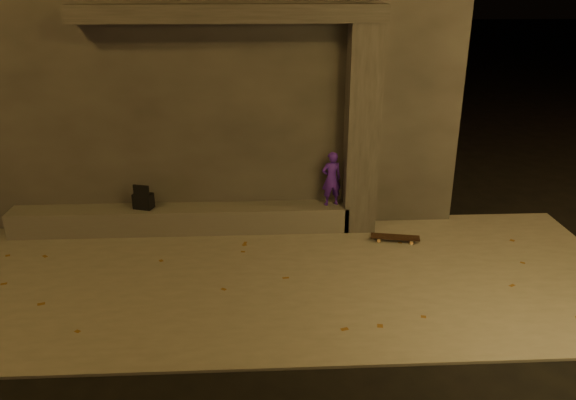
{
  "coord_description": "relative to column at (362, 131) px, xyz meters",
  "views": [
    {
      "loc": [
        -0.04,
        -5.58,
        4.29
      ],
      "look_at": [
        0.34,
        2.0,
        1.28
      ],
      "focal_mm": 35.0,
      "sensor_mm": 36.0,
      "label": 1
    }
  ],
  "objects": [
    {
      "name": "ground",
      "position": [
        -1.7,
        -3.75,
        -1.84
      ],
      "size": [
        120.0,
        120.0,
        0.0
      ],
      "primitive_type": "plane",
      "color": "black",
      "rests_on": "ground"
    },
    {
      "name": "sidewalk",
      "position": [
        -1.7,
        -1.75,
        -1.82
      ],
      "size": [
        11.0,
        4.4,
        0.04
      ],
      "primitive_type": "cube",
      "color": "#67635A",
      "rests_on": "ground"
    },
    {
      "name": "building",
      "position": [
        -2.7,
        2.74,
        0.77
      ],
      "size": [
        9.0,
        5.1,
        5.22
      ],
      "color": "#34312F",
      "rests_on": "ground"
    },
    {
      "name": "ledge",
      "position": [
        -3.2,
        0.0,
        -1.58
      ],
      "size": [
        6.0,
        0.55,
        0.45
      ],
      "primitive_type": "cube",
      "color": "#595651",
      "rests_on": "sidewalk"
    },
    {
      "name": "column",
      "position": [
        0.0,
        0.0,
        0.0
      ],
      "size": [
        0.55,
        0.55,
        3.6
      ],
      "primitive_type": "cube",
      "color": "#34312F",
      "rests_on": "sidewalk"
    },
    {
      "name": "canopy",
      "position": [
        -2.2,
        0.05,
        1.94
      ],
      "size": [
        5.0,
        0.7,
        0.28
      ],
      "primitive_type": "cube",
      "color": "#34312F",
      "rests_on": "column"
    },
    {
      "name": "skateboarder",
      "position": [
        -0.5,
        0.0,
        -0.86
      ],
      "size": [
        0.4,
        0.3,
        0.99
      ],
      "primitive_type": "imported",
      "rotation": [
        0.0,
        0.0,
        3.34
      ],
      "color": "#431AAB",
      "rests_on": "ledge"
    },
    {
      "name": "backpack",
      "position": [
        -3.84,
        0.0,
        -1.19
      ],
      "size": [
        0.38,
        0.3,
        0.46
      ],
      "rotation": [
        0.0,
        0.0,
        -0.31
      ],
      "color": "black",
      "rests_on": "ledge"
    },
    {
      "name": "skateboard",
      "position": [
        0.55,
        -0.65,
        -1.72
      ],
      "size": [
        0.86,
        0.38,
        0.09
      ],
      "rotation": [
        0.0,
        0.0,
        -0.2
      ],
      "color": "black",
      "rests_on": "sidewalk"
    }
  ]
}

